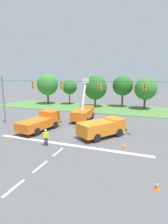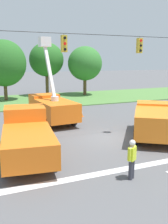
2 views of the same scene
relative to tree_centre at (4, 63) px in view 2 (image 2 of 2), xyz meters
name	(u,v)px [view 2 (image 2 of 2)]	position (x,y,z in m)	size (l,w,h in m)	color
ground_plane	(107,138)	(4.09, -19.49, -4.70)	(200.00, 200.00, 0.00)	#565659
grass_verge	(41,100)	(4.09, -1.49, -4.65)	(56.00, 12.00, 0.10)	#517F3D
signal_gantry	(108,68)	(4.02, -19.49, -0.12)	(26.20, 0.33, 7.20)	slate
tree_centre	(4,63)	(0.00, 0.00, 0.00)	(5.48, 4.84, 7.59)	brown
tree_east	(46,60)	(6.10, 2.46, 0.45)	(4.85, 4.66, 7.55)	brown
tree_far_east	(85,64)	(11.32, 0.82, -0.10)	(4.83, 5.31, 7.05)	brown
utility_truck_bucket_lift	(52,106)	(2.02, -13.66, -3.33)	(2.83, 6.27, 6.99)	orange
utility_truck_support_near	(154,120)	(6.97, -20.57, -3.50)	(5.49, 6.28, 2.08)	orange
utility_truck_support_far	(27,135)	(-1.47, -20.74, -3.51)	(3.33, 6.74, 2.40)	orange
road_worker	(132,157)	(2.12, -25.29, -3.70)	(0.56, 0.42, 1.77)	#383842
traffic_cone_near_bucket	(81,113)	(5.08, -12.65, -4.36)	(0.36, 0.36, 0.70)	orange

